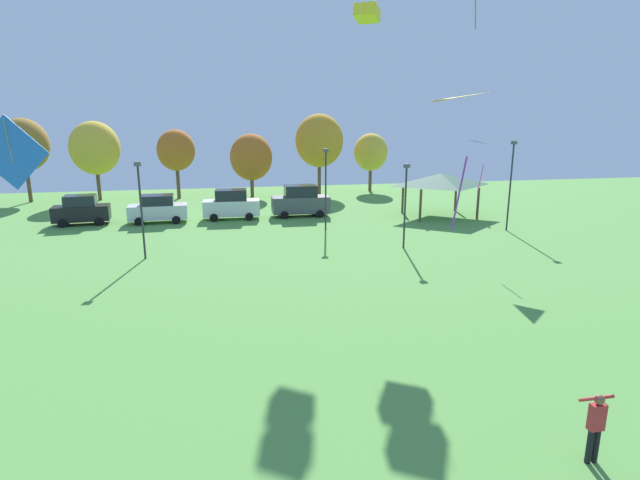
{
  "coord_description": "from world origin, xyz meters",
  "views": [
    {
      "loc": [
        -4.69,
        -0.37,
        7.97
      ],
      "look_at": [
        -1.78,
        14.34,
        4.33
      ],
      "focal_mm": 28.0,
      "sensor_mm": 36.0,
      "label": 1
    }
  ],
  "objects_px": {
    "treeline_tree_4": "(319,141)",
    "parked_car_third_from_left": "(231,205)",
    "light_post_0": "(141,205)",
    "parked_car_leftmost": "(81,210)",
    "park_pavilion": "(440,180)",
    "light_post_3": "(405,201)",
    "kite_flying_8": "(367,0)",
    "kite_flying_0": "(491,157)",
    "treeline_tree_3": "(251,157)",
    "treeline_tree_0": "(23,145)",
    "parked_car_rightmost_in_row": "(301,201)",
    "light_post_1": "(326,185)",
    "treeline_tree_1": "(95,148)",
    "treeline_tree_5": "(371,152)",
    "kite_flying_6": "(489,124)",
    "kite_flying_5": "(11,153)",
    "parked_car_second_from_left": "(158,209)",
    "treeline_tree_2": "(176,150)",
    "light_post_2": "(511,181)",
    "person_standing_near_foreground": "(596,423)"
  },
  "relations": [
    {
      "from": "light_post_0",
      "to": "treeline_tree_4",
      "type": "relative_size",
      "value": 0.66
    },
    {
      "from": "kite_flying_0",
      "to": "treeline_tree_3",
      "type": "height_order",
      "value": "treeline_tree_3"
    },
    {
      "from": "parked_car_rightmost_in_row",
      "to": "treeline_tree_3",
      "type": "bearing_deg",
      "value": 106.16
    },
    {
      "from": "parked_car_leftmost",
      "to": "treeline_tree_2",
      "type": "bearing_deg",
      "value": 56.81
    },
    {
      "from": "parked_car_rightmost_in_row",
      "to": "treeline_tree_2",
      "type": "xyz_separation_m",
      "value": [
        -10.82,
        12.04,
        3.62
      ]
    },
    {
      "from": "kite_flying_6",
      "to": "light_post_0",
      "type": "bearing_deg",
      "value": 124.6
    },
    {
      "from": "parked_car_leftmost",
      "to": "park_pavilion",
      "type": "height_order",
      "value": "park_pavilion"
    },
    {
      "from": "treeline_tree_4",
      "to": "parked_car_third_from_left",
      "type": "bearing_deg",
      "value": -128.28
    },
    {
      "from": "person_standing_near_foreground",
      "to": "parked_car_second_from_left",
      "type": "height_order",
      "value": "parked_car_second_from_left"
    },
    {
      "from": "kite_flying_8",
      "to": "parked_car_leftmost",
      "type": "xyz_separation_m",
      "value": [
        -19.52,
        10.72,
        -13.53
      ]
    },
    {
      "from": "treeline_tree_1",
      "to": "treeline_tree_5",
      "type": "height_order",
      "value": "treeline_tree_1"
    },
    {
      "from": "light_post_1",
      "to": "treeline_tree_2",
      "type": "relative_size",
      "value": 0.85
    },
    {
      "from": "parked_car_second_from_left",
      "to": "parked_car_rightmost_in_row",
      "type": "distance_m",
      "value": 11.47
    },
    {
      "from": "parked_car_third_from_left",
      "to": "light_post_1",
      "type": "distance_m",
      "value": 8.93
    },
    {
      "from": "parked_car_third_from_left",
      "to": "treeline_tree_0",
      "type": "bearing_deg",
      "value": 149.28
    },
    {
      "from": "treeline_tree_2",
      "to": "light_post_3",
      "type": "bearing_deg",
      "value": -56.94
    },
    {
      "from": "parked_car_second_from_left",
      "to": "treeline_tree_4",
      "type": "distance_m",
      "value": 20.48
    },
    {
      "from": "light_post_0",
      "to": "parked_car_leftmost",
      "type": "bearing_deg",
      "value": 118.85
    },
    {
      "from": "kite_flying_0",
      "to": "parked_car_second_from_left",
      "type": "xyz_separation_m",
      "value": [
        -20.14,
        14.3,
        -4.8
      ]
    },
    {
      "from": "parked_car_second_from_left",
      "to": "parked_car_rightmost_in_row",
      "type": "bearing_deg",
      "value": 0.07
    },
    {
      "from": "parked_car_rightmost_in_row",
      "to": "park_pavilion",
      "type": "relative_size",
      "value": 0.75
    },
    {
      "from": "parked_car_leftmost",
      "to": "light_post_0",
      "type": "xyz_separation_m",
      "value": [
        6.17,
        -11.19,
        2.08
      ]
    },
    {
      "from": "kite_flying_0",
      "to": "kite_flying_8",
      "type": "height_order",
      "value": "kite_flying_8"
    },
    {
      "from": "person_standing_near_foreground",
      "to": "kite_flying_6",
      "type": "height_order",
      "value": "kite_flying_6"
    },
    {
      "from": "kite_flying_0",
      "to": "parked_car_third_from_left",
      "type": "xyz_separation_m",
      "value": [
        -14.41,
        14.6,
        -4.7
      ]
    },
    {
      "from": "kite_flying_5",
      "to": "treeline_tree_3",
      "type": "relative_size",
      "value": 0.53
    },
    {
      "from": "park_pavilion",
      "to": "treeline_tree_1",
      "type": "distance_m",
      "value": 33.42
    },
    {
      "from": "parked_car_rightmost_in_row",
      "to": "light_post_1",
      "type": "distance_m",
      "value": 6.06
    },
    {
      "from": "treeline_tree_0",
      "to": "treeline_tree_5",
      "type": "bearing_deg",
      "value": 1.81
    },
    {
      "from": "kite_flying_6",
      "to": "treeline_tree_0",
      "type": "bearing_deg",
      "value": 122.26
    },
    {
      "from": "kite_flying_8",
      "to": "parked_car_third_from_left",
      "type": "height_order",
      "value": "kite_flying_8"
    },
    {
      "from": "treeline_tree_3",
      "to": "light_post_3",
      "type": "bearing_deg",
      "value": -71.12
    },
    {
      "from": "kite_flying_0",
      "to": "treeline_tree_5",
      "type": "bearing_deg",
      "value": 86.99
    },
    {
      "from": "person_standing_near_foreground",
      "to": "treeline_tree_0",
      "type": "distance_m",
      "value": 52.28
    },
    {
      "from": "person_standing_near_foreground",
      "to": "treeline_tree_0",
      "type": "relative_size",
      "value": 0.23
    },
    {
      "from": "parked_car_second_from_left",
      "to": "park_pavilion",
      "type": "distance_m",
      "value": 23.08
    },
    {
      "from": "person_standing_near_foreground",
      "to": "kite_flying_0",
      "type": "height_order",
      "value": "kite_flying_0"
    },
    {
      "from": "light_post_1",
      "to": "treeline_tree_0",
      "type": "distance_m",
      "value": 31.78
    },
    {
      "from": "treeline_tree_0",
      "to": "treeline_tree_4",
      "type": "distance_m",
      "value": 29.03
    },
    {
      "from": "light_post_2",
      "to": "treeline_tree_4",
      "type": "distance_m",
      "value": 23.04
    },
    {
      "from": "light_post_0",
      "to": "treeline_tree_3",
      "type": "distance_m",
      "value": 24.25
    },
    {
      "from": "parked_car_third_from_left",
      "to": "treeline_tree_2",
      "type": "height_order",
      "value": "treeline_tree_2"
    },
    {
      "from": "light_post_0",
      "to": "light_post_3",
      "type": "height_order",
      "value": "light_post_0"
    },
    {
      "from": "park_pavilion",
      "to": "light_post_3",
      "type": "distance_m",
      "value": 11.83
    },
    {
      "from": "parked_car_leftmost",
      "to": "parked_car_rightmost_in_row",
      "type": "bearing_deg",
      "value": -5.19
    },
    {
      "from": "light_post_2",
      "to": "treeline_tree_2",
      "type": "height_order",
      "value": "treeline_tree_2"
    },
    {
      "from": "parked_car_rightmost_in_row",
      "to": "treeline_tree_1",
      "type": "distance_m",
      "value": 22.66
    },
    {
      "from": "light_post_0",
      "to": "light_post_3",
      "type": "bearing_deg",
      "value": -2.1
    },
    {
      "from": "kite_flying_5",
      "to": "parked_car_rightmost_in_row",
      "type": "relative_size",
      "value": 0.73
    },
    {
      "from": "light_post_2",
      "to": "parked_car_second_from_left",
      "type": "bearing_deg",
      "value": 162.47
    }
  ]
}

